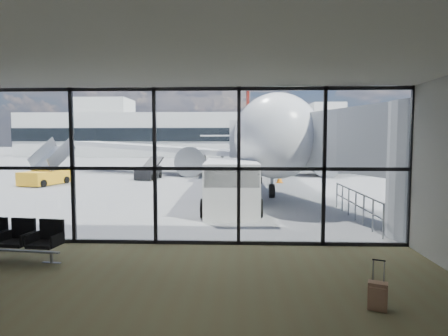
# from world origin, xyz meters

# --- Properties ---
(ground) EXTENTS (220.00, 220.00, 0.00)m
(ground) POSITION_xyz_m (0.00, 40.00, 0.00)
(ground) COLOR slate
(ground) RESTS_ON ground
(lounge_shell) EXTENTS (12.02, 8.01, 4.51)m
(lounge_shell) POSITION_xyz_m (0.00, -4.80, 2.65)
(lounge_shell) COLOR brown
(lounge_shell) RESTS_ON ground
(glass_curtain_wall) EXTENTS (12.10, 0.12, 4.50)m
(glass_curtain_wall) POSITION_xyz_m (0.00, 0.00, 2.25)
(glass_curtain_wall) COLOR white
(glass_curtain_wall) RESTS_ON ground
(jet_bridge) EXTENTS (8.00, 16.50, 4.33)m
(jet_bridge) POSITION_xyz_m (4.90, 7.07, 2.76)
(jet_bridge) COLOR #AFB3B5
(jet_bridge) RESTS_ON ground
(apron_railing) EXTENTS (0.06, 5.46, 1.11)m
(apron_railing) POSITION_xyz_m (5.60, 3.50, 0.72)
(apron_railing) COLOR gray
(apron_railing) RESTS_ON ground
(far_terminal) EXTENTS (80.00, 12.20, 11.00)m
(far_terminal) POSITION_xyz_m (-0.59, 61.97, 4.21)
(far_terminal) COLOR silver
(far_terminal) RESTS_ON ground
(tree_0) EXTENTS (4.95, 4.95, 7.12)m
(tree_0) POSITION_xyz_m (-45.00, 72.00, 4.63)
(tree_0) COLOR #382619
(tree_0) RESTS_ON ground
(tree_1) EXTENTS (5.61, 5.61, 8.07)m
(tree_1) POSITION_xyz_m (-39.00, 72.00, 5.25)
(tree_1) COLOR #382619
(tree_1) RESTS_ON ground
(tree_2) EXTENTS (6.27, 6.27, 9.03)m
(tree_2) POSITION_xyz_m (-33.00, 72.00, 5.88)
(tree_2) COLOR #382619
(tree_2) RESTS_ON ground
(tree_3) EXTENTS (4.95, 4.95, 7.12)m
(tree_3) POSITION_xyz_m (-27.00, 72.00, 4.63)
(tree_3) COLOR #382619
(tree_3) RESTS_ON ground
(tree_4) EXTENTS (5.61, 5.61, 8.07)m
(tree_4) POSITION_xyz_m (-21.00, 72.00, 5.25)
(tree_4) COLOR #382619
(tree_4) RESTS_ON ground
(tree_5) EXTENTS (6.27, 6.27, 9.03)m
(tree_5) POSITION_xyz_m (-15.00, 72.00, 5.88)
(tree_5) COLOR #382619
(tree_5) RESTS_ON ground
(seating_row) EXTENTS (2.31, 0.90, 1.03)m
(seating_row) POSITION_xyz_m (-4.31, -1.56, 0.57)
(seating_row) COLOR gray
(seating_row) RESTS_ON ground
(suitcase) EXTENTS (0.38, 0.32, 0.89)m
(suitcase) POSITION_xyz_m (3.65, -4.08, 0.27)
(suitcase) COLOR #946C52
(suitcase) RESTS_ON ground
(airliner) EXTENTS (34.49, 39.89, 10.28)m
(airliner) POSITION_xyz_m (2.69, 24.18, 3.13)
(airliner) COLOR silver
(airliner) RESTS_ON ground
(service_van) EXTENTS (2.52, 4.97, 2.13)m
(service_van) POSITION_xyz_m (0.87, 5.22, 1.09)
(service_van) COLOR silver
(service_van) RESTS_ON ground
(belt_loader) EXTENTS (1.70, 3.73, 1.67)m
(belt_loader) POSITION_xyz_m (-5.77, 18.07, 0.56)
(belt_loader) COLOR black
(belt_loader) RESTS_ON ground
(mobile_stairs) EXTENTS (2.54, 3.94, 2.56)m
(mobile_stairs) POSITION_xyz_m (-11.93, 14.16, 0.62)
(mobile_stairs) COLOR orange
(mobile_stairs) RESTS_ON ground
(traffic_cone_a) EXTENTS (0.48, 0.48, 0.69)m
(traffic_cone_a) POSITION_xyz_m (-0.60, 13.26, 0.33)
(traffic_cone_a) COLOR #FF5F0D
(traffic_cone_a) RESTS_ON ground
(traffic_cone_c) EXTENTS (0.48, 0.48, 0.68)m
(traffic_cone_c) POSITION_xyz_m (4.09, 15.83, 0.32)
(traffic_cone_c) COLOR orange
(traffic_cone_c) RESTS_ON ground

